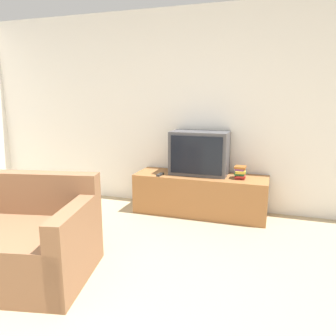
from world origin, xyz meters
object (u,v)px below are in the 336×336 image
(tv_stand, at_px, (200,194))
(television, at_px, (199,153))
(book_stack, at_px, (240,172))
(remote_on_stand, at_px, (160,175))

(tv_stand, distance_m, television, 0.53)
(book_stack, xyz_separation_m, remote_on_stand, (-0.98, -0.17, -0.06))
(book_stack, bearing_deg, television, 171.89)
(tv_stand, distance_m, book_stack, 0.59)
(remote_on_stand, bearing_deg, book_stack, 9.93)
(tv_stand, relative_size, book_stack, 7.89)
(television, distance_m, remote_on_stand, 0.57)
(tv_stand, relative_size, remote_on_stand, 11.51)
(television, relative_size, book_stack, 3.42)
(book_stack, relative_size, remote_on_stand, 1.46)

